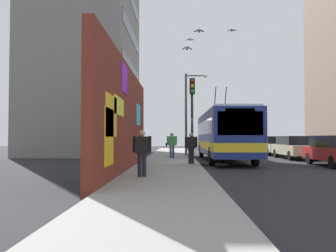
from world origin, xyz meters
TOP-DOWN VIEW (x-y plane):
  - ground_plane at (0.00, 0.00)m, footprint 80.00×80.00m
  - sidewalk_slab at (0.00, 1.60)m, footprint 48.00×3.20m
  - graffiti_wall at (-4.61, 3.35)m, footprint 12.83×0.32m
  - building_far_left at (11.50, 9.20)m, footprint 12.96×7.98m
  - city_bus at (2.59, -1.80)m, footprint 11.39×2.54m
  - parked_car_red at (-1.35, -7.00)m, footprint 4.38×1.86m
  - parked_car_champagne at (4.77, -7.00)m, footprint 4.89×1.92m
  - parked_car_silver at (10.08, -7.00)m, footprint 4.83×1.81m
  - parked_car_dark_gray at (15.76, -7.00)m, footprint 4.39×1.84m
  - pedestrian_near_wall at (-7.50, 2.37)m, footprint 0.22×0.65m
  - pedestrian_midblock at (2.89, 1.48)m, footprint 0.22×0.74m
  - pedestrian_at_curb at (-1.69, 0.44)m, footprint 0.22×0.64m
  - traffic_light at (-0.97, 0.35)m, footprint 0.49×0.28m
  - street_lamp at (6.67, 0.25)m, footprint 0.44×1.70m
  - flying_pigeons at (0.24, -0.48)m, footprint 11.14×3.74m
  - curbside_puddle at (-0.38, -0.60)m, footprint 2.13×2.13m

SIDE VIEW (x-z plane):
  - ground_plane at x=0.00m, z-range 0.00..0.00m
  - curbside_puddle at x=-0.38m, z-range 0.00..0.00m
  - sidewalk_slab at x=0.00m, z-range 0.00..0.15m
  - parked_car_dark_gray at x=15.76m, z-range 0.04..1.62m
  - parked_car_red at x=-1.35m, z-range 0.04..1.62m
  - parked_car_silver at x=10.08m, z-range 0.05..1.63m
  - parked_car_champagne at x=4.77m, z-range 0.05..1.63m
  - pedestrian_at_curb at x=-1.69m, z-range 0.28..1.85m
  - pedestrian_near_wall at x=-7.50m, z-range 0.28..1.86m
  - pedestrian_midblock at x=2.89m, z-range 0.29..1.91m
  - city_bus at x=2.59m, z-range -0.71..4.16m
  - graffiti_wall at x=-4.61m, z-range 0.00..4.50m
  - traffic_light at x=-0.97m, z-range 0.91..5.40m
  - street_lamp at x=6.67m, z-range 0.63..6.78m
  - flying_pigeons at x=0.24m, z-range 6.18..8.92m
  - building_far_left at x=11.50m, z-range 0.00..20.47m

